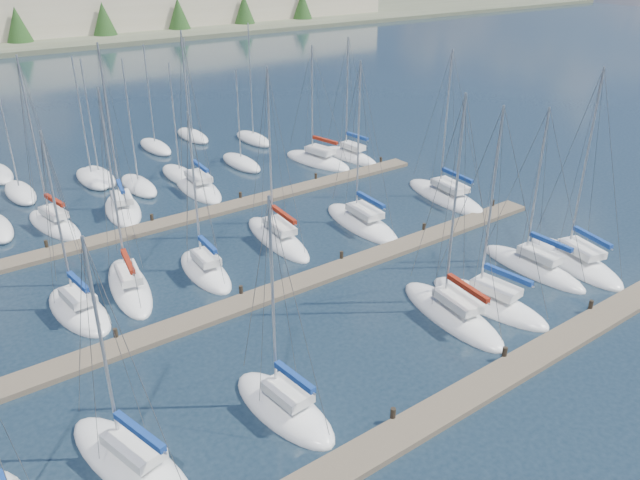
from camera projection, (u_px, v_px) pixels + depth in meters
ground at (86, 133)px, 72.51m from camera, size 400.00×400.00×0.00m
dock_near at (466, 397)px, 30.43m from camera, size 44.00×1.93×1.10m
dock_mid at (302, 282)px, 40.58m from camera, size 44.00×1.93×1.10m
dock_far at (203, 214)px, 50.72m from camera, size 44.00×1.93×1.10m
sailboat_b at (132, 463)px, 26.56m from camera, size 4.39×8.54×11.41m
sailboat_n at (54, 225)px, 48.69m from camera, size 3.51×7.87×13.80m
sailboat_k at (277, 238)px, 46.51m from camera, size 3.24×9.00×13.38m
sailboat_h at (79, 310)px, 37.46m from camera, size 3.21×7.12×11.88m
sailboat_j at (205, 271)px, 41.90m from camera, size 2.87×6.92×11.66m
sailboat_q at (317, 161)px, 62.89m from camera, size 4.34×8.72×12.11m
sailboat_f at (533, 268)px, 42.35m from camera, size 2.38×8.16×11.79m
sailboat_m at (446, 197)px, 54.05m from camera, size 4.21×9.92×13.21m
sailboat_d at (452, 314)px, 37.09m from camera, size 3.74×8.82×13.93m
sailboat_e at (488, 302)px, 38.31m from camera, size 3.53×8.38×13.00m
sailboat_r at (350, 156)px, 64.10m from camera, size 2.71×7.75×12.65m
sailboat_o at (123, 209)px, 51.50m from camera, size 4.31×7.95×14.15m
sailboat_c at (284, 408)px, 29.66m from camera, size 3.09×6.97×11.61m
sailboat_i at (130, 286)px, 40.01m from camera, size 3.80×8.55×13.56m
sailboat_l at (361, 223)px, 49.04m from camera, size 3.70×9.06×13.30m
sailboat_p at (198, 187)px, 56.07m from camera, size 3.59×8.76×14.39m
sailboat_g at (575, 261)px, 43.14m from camera, size 4.90×8.89×14.03m
distant_boats at (94, 177)px, 58.30m from camera, size 36.93×20.75×13.30m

